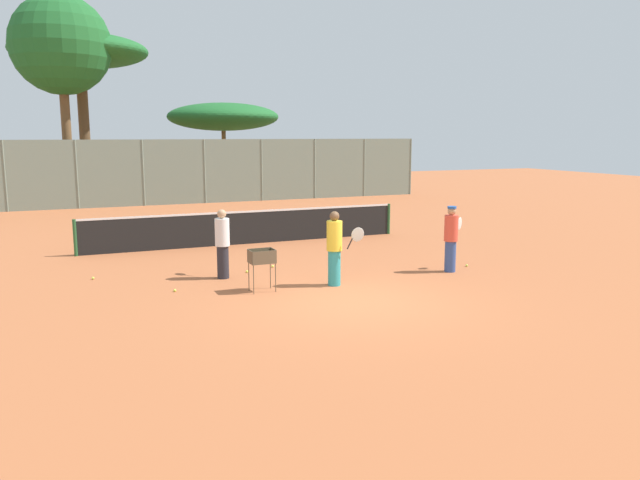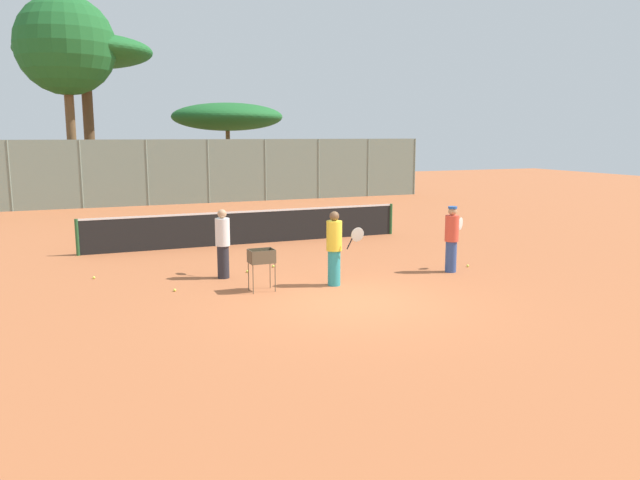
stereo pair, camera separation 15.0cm
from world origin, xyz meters
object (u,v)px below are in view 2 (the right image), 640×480
player_white_outfit (335,248)px  tennis_net (249,227)px  player_red_cap (452,238)px  ball_cart (262,260)px  parked_car (302,182)px  player_yellow_shirt (223,243)px

player_white_outfit → tennis_net: bearing=128.3°
tennis_net → player_white_outfit: 6.18m
player_white_outfit → player_red_cap: size_ratio=1.03×
ball_cart → parked_car: bearing=66.8°
player_white_outfit → parked_car: (7.77, 22.27, -0.23)m
tennis_net → parked_car: bearing=63.6°
parked_car → player_yellow_shirt: bearing=-115.9°
tennis_net → player_white_outfit: size_ratio=5.99×
player_red_cap → parked_car: bearing=47.1°
parked_car → player_white_outfit: bearing=-109.2°
tennis_net → parked_car: size_ratio=2.48×
player_white_outfit → parked_car: 23.59m
ball_cart → parked_car: (9.48, 22.13, -0.06)m
player_white_outfit → player_yellow_shirt: bearing=177.6°
tennis_net → ball_cart: 6.21m
player_white_outfit → parked_car: player_white_outfit is taller
player_red_cap → player_yellow_shirt: 5.75m
player_red_cap → parked_car: size_ratio=0.40×
player_red_cap → player_yellow_shirt: bearing=132.6°
player_red_cap → ball_cart: size_ratio=1.77×
player_yellow_shirt → parked_car: 22.82m
player_yellow_shirt → parked_car: (9.96, 20.52, -0.21)m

